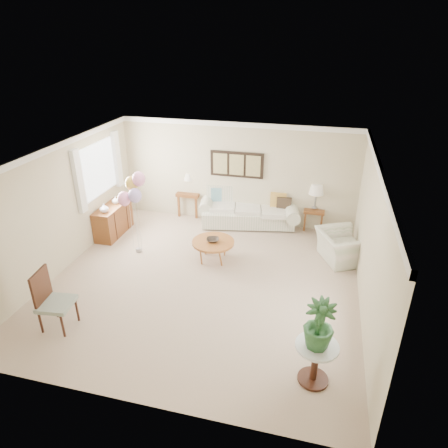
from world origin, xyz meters
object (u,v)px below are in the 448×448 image
object	(u,v)px
coffee_table	(213,243)
armchair	(341,246)
accent_chair	(51,299)
balloon_cluster	(132,190)
sofa	(249,210)

from	to	relation	value
coffee_table	armchair	world-z (taller)	armchair
coffee_table	armchair	distance (m)	2.78
accent_chair	balloon_cluster	world-z (taller)	balloon_cluster
sofa	accent_chair	distance (m)	5.36
balloon_cluster	coffee_table	bearing A→B (deg)	2.71
sofa	accent_chair	size ratio (longest dim) A/B	2.56
accent_chair	balloon_cluster	bearing A→B (deg)	84.29
coffee_table	sofa	bearing A→B (deg)	79.05
coffee_table	accent_chair	bearing A→B (deg)	-126.09
armchair	balloon_cluster	bearing A→B (deg)	74.53
accent_chair	balloon_cluster	size ratio (longest dim) A/B	0.56
armchair	accent_chair	bearing A→B (deg)	100.90
coffee_table	balloon_cluster	xyz separation A→B (m)	(-1.74, -0.08, 1.09)
coffee_table	armchair	xyz separation A→B (m)	(2.69, 0.69, -0.10)
sofa	balloon_cluster	size ratio (longest dim) A/B	1.43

